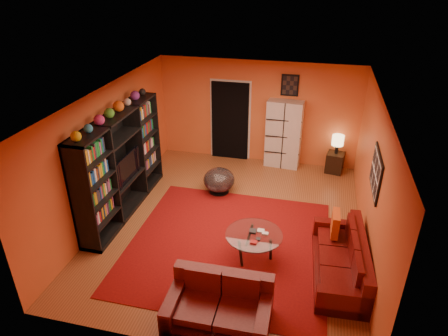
% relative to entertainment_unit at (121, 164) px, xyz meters
% --- Properties ---
extents(floor, '(6.00, 6.00, 0.00)m').
position_rel_entertainment_unit_xyz_m(floor, '(2.27, 0.00, -1.05)').
color(floor, brown).
rests_on(floor, ground).
extents(ceiling, '(6.00, 6.00, 0.00)m').
position_rel_entertainment_unit_xyz_m(ceiling, '(2.27, 0.00, 1.55)').
color(ceiling, white).
rests_on(ceiling, wall_back).
extents(wall_back, '(6.00, 0.00, 6.00)m').
position_rel_entertainment_unit_xyz_m(wall_back, '(2.27, 3.00, 0.25)').
color(wall_back, '#D25E2E').
rests_on(wall_back, floor).
extents(wall_front, '(6.00, 0.00, 6.00)m').
position_rel_entertainment_unit_xyz_m(wall_front, '(2.27, -3.00, 0.25)').
color(wall_front, '#D25E2E').
rests_on(wall_front, floor).
extents(wall_left, '(0.00, 6.00, 6.00)m').
position_rel_entertainment_unit_xyz_m(wall_left, '(-0.23, 0.00, 0.25)').
color(wall_left, '#D25E2E').
rests_on(wall_left, floor).
extents(wall_right, '(0.00, 6.00, 6.00)m').
position_rel_entertainment_unit_xyz_m(wall_right, '(4.78, 0.00, 0.25)').
color(wall_right, '#D25E2E').
rests_on(wall_right, floor).
extents(rug, '(3.60, 3.60, 0.01)m').
position_rel_entertainment_unit_xyz_m(rug, '(2.38, -0.70, -1.04)').
color(rug, '#630B0C').
rests_on(rug, floor).
extents(doorway, '(0.95, 0.10, 2.04)m').
position_rel_entertainment_unit_xyz_m(doorway, '(1.57, 2.96, -0.03)').
color(doorway, black).
rests_on(doorway, floor).
extents(wall_art_right, '(0.03, 1.00, 0.70)m').
position_rel_entertainment_unit_xyz_m(wall_art_right, '(4.75, -0.30, 0.55)').
color(wall_art_right, black).
rests_on(wall_art_right, wall_right).
extents(wall_art_back, '(0.42, 0.03, 0.52)m').
position_rel_entertainment_unit_xyz_m(wall_art_back, '(3.02, 2.98, 1.00)').
color(wall_art_back, black).
rests_on(wall_art_back, wall_back).
extents(entertainment_unit, '(0.45, 3.00, 2.10)m').
position_rel_entertainment_unit_xyz_m(entertainment_unit, '(0.00, 0.00, 0.00)').
color(entertainment_unit, black).
rests_on(entertainment_unit, floor).
extents(tv, '(0.96, 0.13, 0.55)m').
position_rel_entertainment_unit_xyz_m(tv, '(0.05, -0.01, -0.05)').
color(tv, black).
rests_on(tv, entertainment_unit).
extents(sofa, '(0.90, 1.98, 0.85)m').
position_rel_entertainment_unit_xyz_m(sofa, '(4.41, -1.03, -0.76)').
color(sofa, '#4B0A0A').
rests_on(sofa, rug).
extents(loveseat, '(1.50, 0.91, 0.85)m').
position_rel_entertainment_unit_xyz_m(loveseat, '(2.64, -2.42, -0.76)').
color(loveseat, '#4B0A0A').
rests_on(loveseat, rug).
extents(throw_pillow, '(0.12, 0.42, 0.42)m').
position_rel_entertainment_unit_xyz_m(throw_pillow, '(4.22, -0.48, -0.42)').
color(throw_pillow, '#CF4917').
rests_on(throw_pillow, sofa).
extents(coffee_table, '(0.99, 0.99, 0.49)m').
position_rel_entertainment_unit_xyz_m(coffee_table, '(2.88, -0.94, -0.60)').
color(coffee_table, silver).
rests_on(coffee_table, floor).
extents(storage_cabinet, '(0.89, 0.45, 1.71)m').
position_rel_entertainment_unit_xyz_m(storage_cabinet, '(2.98, 2.80, -0.19)').
color(storage_cabinet, beige).
rests_on(storage_cabinet, floor).
extents(bowl_chair, '(0.71, 0.71, 0.57)m').
position_rel_entertainment_unit_xyz_m(bowl_chair, '(1.74, 1.11, -0.74)').
color(bowl_chair, black).
rests_on(bowl_chair, floor).
extents(side_table, '(0.46, 0.46, 0.50)m').
position_rel_entertainment_unit_xyz_m(side_table, '(4.28, 2.75, -0.80)').
color(side_table, black).
rests_on(side_table, floor).
extents(table_lamp, '(0.28, 0.28, 0.47)m').
position_rel_entertainment_unit_xyz_m(table_lamp, '(4.28, 2.75, -0.22)').
color(table_lamp, black).
rests_on(table_lamp, side_table).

